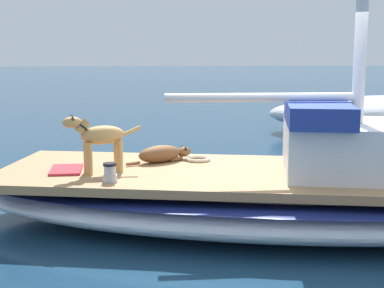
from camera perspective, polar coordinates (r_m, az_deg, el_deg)
ground_plane at (r=6.95m, az=8.33°, el=-8.12°), size 120.00×120.00×0.00m
sailboat_main at (r=6.85m, az=8.40°, el=-5.45°), size 3.95×7.60×0.66m
cabin_house at (r=6.82m, az=17.97°, el=-0.12°), size 1.82×2.47×0.84m
dog_tan at (r=6.67m, az=-9.35°, el=0.67°), size 0.40×0.91×0.70m
dog_brown at (r=7.26m, az=-3.02°, el=-1.00°), size 0.55×0.87×0.22m
deck_winch at (r=6.26m, az=-8.25°, el=-2.90°), size 0.16×0.16×0.21m
coiled_rope at (r=7.36m, az=0.59°, el=-1.52°), size 0.32×0.32×0.04m
deck_towel at (r=6.91m, az=-12.54°, el=-2.55°), size 0.57×0.38×0.03m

